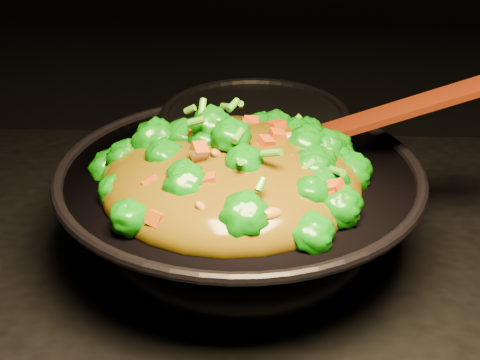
# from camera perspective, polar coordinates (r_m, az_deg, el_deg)

# --- Properties ---
(wok) EXTENTS (0.45, 0.45, 0.11)m
(wok) POSITION_cam_1_polar(r_m,az_deg,el_deg) (0.82, -0.03, -2.75)
(wok) COLOR black
(wok) RESTS_ON stovetop
(stir_fry) EXTENTS (0.29, 0.29, 0.09)m
(stir_fry) POSITION_cam_1_polar(r_m,az_deg,el_deg) (0.75, -0.70, 2.79)
(stir_fry) COLOR #0B6106
(stir_fry) RESTS_ON wok
(spatula) EXTENTS (0.26, 0.06, 0.11)m
(spatula) POSITION_cam_1_polar(r_m,az_deg,el_deg) (0.83, 10.67, 4.83)
(spatula) COLOR black
(spatula) RESTS_ON wok
(back_pot) EXTENTS (0.29, 0.29, 0.13)m
(back_pot) POSITION_cam_1_polar(r_m,az_deg,el_deg) (0.93, 1.11, 1.81)
(back_pot) COLOR black
(back_pot) RESTS_ON stovetop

